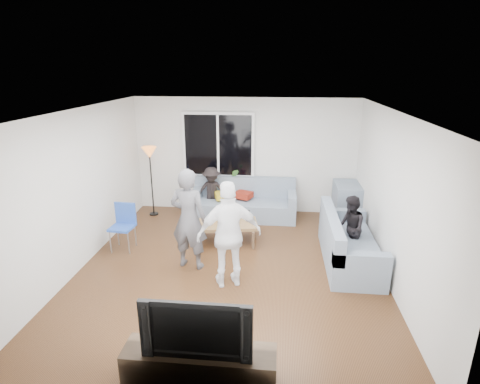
# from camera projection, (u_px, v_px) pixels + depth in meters

# --- Properties ---
(floor) EXTENTS (5.00, 5.50, 0.04)m
(floor) POSITION_uv_depth(u_px,v_px,m) (231.00, 268.00, 6.44)
(floor) COLOR #56351C
(floor) RESTS_ON ground
(ceiling) EXTENTS (5.00, 5.50, 0.04)m
(ceiling) POSITION_uv_depth(u_px,v_px,m) (229.00, 110.00, 5.61)
(ceiling) COLOR white
(ceiling) RESTS_ON ground
(wall_back) EXTENTS (5.00, 0.04, 2.60)m
(wall_back) POSITION_uv_depth(u_px,v_px,m) (245.00, 156.00, 8.64)
(wall_back) COLOR silver
(wall_back) RESTS_ON ground
(wall_front) EXTENTS (5.00, 0.04, 2.60)m
(wall_front) POSITION_uv_depth(u_px,v_px,m) (191.00, 293.00, 3.41)
(wall_front) COLOR silver
(wall_front) RESTS_ON ground
(wall_left) EXTENTS (0.04, 5.50, 2.60)m
(wall_left) POSITION_uv_depth(u_px,v_px,m) (78.00, 190.00, 6.26)
(wall_left) COLOR silver
(wall_left) RESTS_ON ground
(wall_right) EXTENTS (0.04, 5.50, 2.60)m
(wall_right) POSITION_uv_depth(u_px,v_px,m) (394.00, 200.00, 5.78)
(wall_right) COLOR silver
(wall_right) RESTS_ON ground
(window_frame) EXTENTS (1.62, 0.06, 1.47)m
(window_frame) POSITION_uv_depth(u_px,v_px,m) (218.00, 145.00, 8.54)
(window_frame) COLOR white
(window_frame) RESTS_ON wall_back
(window_glass) EXTENTS (1.50, 0.02, 1.35)m
(window_glass) POSITION_uv_depth(u_px,v_px,m) (218.00, 145.00, 8.51)
(window_glass) COLOR black
(window_glass) RESTS_ON window_frame
(window_mullion) EXTENTS (0.05, 0.03, 1.35)m
(window_mullion) POSITION_uv_depth(u_px,v_px,m) (218.00, 146.00, 8.50)
(window_mullion) COLOR white
(window_mullion) RESTS_ON window_frame
(radiator) EXTENTS (1.30, 0.12, 0.62)m
(radiator) POSITION_uv_depth(u_px,v_px,m) (219.00, 198.00, 8.90)
(radiator) COLOR silver
(radiator) RESTS_ON floor
(potted_plant) EXTENTS (0.23, 0.19, 0.40)m
(potted_plant) POSITION_uv_depth(u_px,v_px,m) (234.00, 178.00, 8.67)
(potted_plant) COLOR #396829
(potted_plant) RESTS_ON radiator
(vase) EXTENTS (0.19, 0.19, 0.17)m
(vase) POSITION_uv_depth(u_px,v_px,m) (204.00, 182.00, 8.78)
(vase) COLOR white
(vase) RESTS_ON radiator
(sofa_back_section) EXTENTS (2.30, 0.85, 0.85)m
(sofa_back_section) POSITION_uv_depth(u_px,v_px,m) (244.00, 199.00, 8.44)
(sofa_back_section) COLOR gray
(sofa_back_section) RESTS_ON floor
(sofa_right_section) EXTENTS (2.00, 0.85, 0.85)m
(sofa_right_section) POSITION_uv_depth(u_px,v_px,m) (350.00, 239.00, 6.51)
(sofa_right_section) COLOR gray
(sofa_right_section) RESTS_ON floor
(sofa_corner) EXTENTS (0.85, 0.85, 0.85)m
(sofa_corner) POSITION_uv_depth(u_px,v_px,m) (354.00, 203.00, 8.21)
(sofa_corner) COLOR gray
(sofa_corner) RESTS_ON floor
(cushion_yellow) EXTENTS (0.46, 0.42, 0.14)m
(cushion_yellow) POSITION_uv_depth(u_px,v_px,m) (224.00, 195.00, 8.44)
(cushion_yellow) COLOR gold
(cushion_yellow) RESTS_ON sofa_back_section
(cushion_red) EXTENTS (0.45, 0.42, 0.13)m
(cushion_red) POSITION_uv_depth(u_px,v_px,m) (244.00, 195.00, 8.47)
(cushion_red) COLOR maroon
(cushion_red) RESTS_ON sofa_back_section
(coffee_table) EXTENTS (1.19, 0.78, 0.40)m
(coffee_table) POSITION_uv_depth(u_px,v_px,m) (228.00, 233.00, 7.29)
(coffee_table) COLOR olive
(coffee_table) RESTS_ON floor
(pitcher) EXTENTS (0.17, 0.17, 0.17)m
(pitcher) POSITION_uv_depth(u_px,v_px,m) (226.00, 219.00, 7.19)
(pitcher) COLOR maroon
(pitcher) RESTS_ON coffee_table
(side_chair) EXTENTS (0.43, 0.43, 0.86)m
(side_chair) POSITION_uv_depth(u_px,v_px,m) (122.00, 228.00, 6.93)
(side_chair) COLOR #2850B1
(side_chair) RESTS_ON floor
(floor_lamp) EXTENTS (0.32, 0.32, 1.56)m
(floor_lamp) POSITION_uv_depth(u_px,v_px,m) (152.00, 182.00, 8.49)
(floor_lamp) COLOR orange
(floor_lamp) RESTS_ON floor
(player_left) EXTENTS (0.69, 0.52, 1.71)m
(player_left) POSITION_uv_depth(u_px,v_px,m) (189.00, 219.00, 6.21)
(player_left) COLOR #4D4D52
(player_left) RESTS_ON floor
(player_right) EXTENTS (1.06, 0.69, 1.67)m
(player_right) POSITION_uv_depth(u_px,v_px,m) (229.00, 235.00, 5.69)
(player_right) COLOR white
(player_right) RESTS_ON floor
(spectator_right) EXTENTS (0.47, 0.58, 1.15)m
(spectator_right) POSITION_uv_depth(u_px,v_px,m) (350.00, 228.00, 6.57)
(spectator_right) COLOR black
(spectator_right) RESTS_ON floor
(spectator_back) EXTENTS (0.78, 0.51, 1.13)m
(spectator_back) POSITION_uv_depth(u_px,v_px,m) (212.00, 192.00, 8.49)
(spectator_back) COLOR black
(spectator_back) RESTS_ON floor
(tv_console) EXTENTS (1.60, 0.40, 0.44)m
(tv_console) POSITION_uv_depth(u_px,v_px,m) (200.00, 367.00, 4.00)
(tv_console) COLOR #312418
(tv_console) RESTS_ON floor
(television) EXTENTS (1.13, 0.15, 0.65)m
(television) POSITION_uv_depth(u_px,v_px,m) (198.00, 324.00, 3.83)
(television) COLOR black
(television) RESTS_ON tv_console
(bottle_b) EXTENTS (0.08, 0.08, 0.26)m
(bottle_b) POSITION_uv_depth(u_px,v_px,m) (222.00, 219.00, 7.07)
(bottle_b) COLOR #1A9027
(bottle_b) RESTS_ON coffee_table
(bottle_a) EXTENTS (0.07, 0.07, 0.20)m
(bottle_a) POSITION_uv_depth(u_px,v_px,m) (214.00, 215.00, 7.35)
(bottle_a) COLOR orange
(bottle_a) RESTS_ON coffee_table
(bottle_e) EXTENTS (0.07, 0.07, 0.22)m
(bottle_e) POSITION_uv_depth(u_px,v_px,m) (248.00, 216.00, 7.28)
(bottle_e) COLOR black
(bottle_e) RESTS_ON coffee_table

